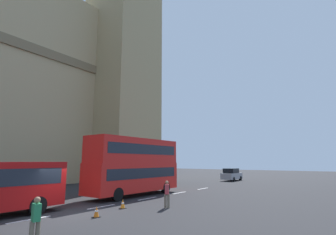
{
  "coord_description": "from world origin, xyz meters",
  "views": [
    {
      "loc": [
        -8.76,
        -13.76,
        2.94
      ],
      "look_at": [
        15.01,
        3.61,
        8.01
      ],
      "focal_mm": 27.19,
      "sensor_mm": 36.0,
      "label": 1
    }
  ],
  "objects_px": {
    "double_decker_bus": "(135,164)",
    "pedestrian_near_cones": "(36,220)",
    "traffic_cone_middle": "(123,204)",
    "pedestrian_by_kerb": "(167,193)",
    "sedan_lead": "(232,175)",
    "traffic_cone_west": "(96,212)"
  },
  "relations": [
    {
      "from": "double_decker_bus",
      "to": "traffic_cone_middle",
      "type": "distance_m",
      "value": 6.44
    },
    {
      "from": "traffic_cone_middle",
      "to": "pedestrian_by_kerb",
      "type": "xyz_separation_m",
      "value": [
        1.78,
        -2.15,
        0.63
      ]
    },
    {
      "from": "traffic_cone_west",
      "to": "traffic_cone_middle",
      "type": "relative_size",
      "value": 1.0
    },
    {
      "from": "double_decker_bus",
      "to": "pedestrian_by_kerb",
      "type": "distance_m",
      "value": 6.7
    },
    {
      "from": "sedan_lead",
      "to": "pedestrian_by_kerb",
      "type": "bearing_deg",
      "value": -166.97
    },
    {
      "from": "double_decker_bus",
      "to": "pedestrian_near_cones",
      "type": "distance_m",
      "value": 13.53
    },
    {
      "from": "traffic_cone_middle",
      "to": "pedestrian_by_kerb",
      "type": "relative_size",
      "value": 0.34
    },
    {
      "from": "double_decker_bus",
      "to": "pedestrian_by_kerb",
      "type": "bearing_deg",
      "value": -117.78
    },
    {
      "from": "traffic_cone_west",
      "to": "pedestrian_by_kerb",
      "type": "height_order",
      "value": "pedestrian_by_kerb"
    },
    {
      "from": "traffic_cone_middle",
      "to": "pedestrian_near_cones",
      "type": "bearing_deg",
      "value": -157.68
    },
    {
      "from": "pedestrian_by_kerb",
      "to": "traffic_cone_west",
      "type": "bearing_deg",
      "value": 162.35
    },
    {
      "from": "sedan_lead",
      "to": "pedestrian_by_kerb",
      "type": "distance_m",
      "value": 25.18
    },
    {
      "from": "pedestrian_near_cones",
      "to": "pedestrian_by_kerb",
      "type": "relative_size",
      "value": 1.0
    },
    {
      "from": "double_decker_bus",
      "to": "sedan_lead",
      "type": "distance_m",
      "value": 21.6
    },
    {
      "from": "double_decker_bus",
      "to": "pedestrian_near_cones",
      "type": "height_order",
      "value": "double_decker_bus"
    },
    {
      "from": "traffic_cone_middle",
      "to": "pedestrian_by_kerb",
      "type": "distance_m",
      "value": 2.87
    },
    {
      "from": "double_decker_bus",
      "to": "traffic_cone_west",
      "type": "distance_m",
      "value": 8.92
    },
    {
      "from": "pedestrian_by_kerb",
      "to": "sedan_lead",
      "type": "bearing_deg",
      "value": 13.03
    },
    {
      "from": "traffic_cone_middle",
      "to": "pedestrian_near_cones",
      "type": "distance_m",
      "value": 7.57
    },
    {
      "from": "double_decker_bus",
      "to": "pedestrian_near_cones",
      "type": "xyz_separation_m",
      "value": [
        -11.77,
        -6.42,
        -1.8
      ]
    },
    {
      "from": "double_decker_bus",
      "to": "pedestrian_near_cones",
      "type": "relative_size",
      "value": 5.55
    },
    {
      "from": "traffic_cone_middle",
      "to": "pedestrian_near_cones",
      "type": "xyz_separation_m",
      "value": [
        -6.98,
        -2.87,
        0.63
      ]
    }
  ]
}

